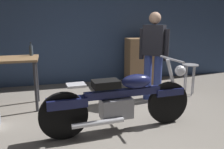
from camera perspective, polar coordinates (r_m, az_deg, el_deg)
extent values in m
plane|color=gray|center=(3.50, 3.63, -13.00)|extent=(12.00, 12.00, 0.00)
cube|color=#384C70|center=(5.85, -5.20, 13.29)|extent=(8.00, 0.12, 3.10)
cylinder|color=#2D2D33|center=(4.16, -17.94, -2.93)|extent=(0.05, 0.05, 0.86)
cylinder|color=#2D2D33|center=(4.67, -17.68, -1.19)|extent=(0.05, 0.05, 0.86)
cylinder|color=black|center=(3.66, 13.35, -6.64)|extent=(0.64, 0.11, 0.64)
cylinder|color=black|center=(3.17, -11.60, -9.77)|extent=(0.64, 0.11, 0.64)
cube|color=#191E4C|center=(3.61, 13.50, -4.01)|extent=(0.45, 0.17, 0.10)
cube|color=#191E4C|center=(3.11, -10.84, -6.70)|extent=(0.53, 0.21, 0.12)
cube|color=gray|center=(3.31, 1.03, -8.07)|extent=(0.45, 0.27, 0.28)
cube|color=#191E4C|center=(3.28, 2.69, -4.44)|extent=(1.10, 0.17, 0.10)
ellipsoid|color=#191E4C|center=(3.31, 5.95, -1.60)|extent=(0.45, 0.25, 0.20)
cube|color=black|center=(3.15, -1.52, -2.29)|extent=(0.37, 0.26, 0.10)
cube|color=silver|center=(3.06, -8.70, -2.54)|extent=(0.25, 0.21, 0.03)
cylinder|color=silver|center=(3.60, 14.44, -1.56)|extent=(0.27, 0.07, 0.68)
cylinder|color=silver|center=(3.51, 14.20, 3.59)|extent=(0.07, 0.60, 0.03)
sphere|color=silver|center=(3.63, 16.17, 0.89)|extent=(0.16, 0.16, 0.16)
cylinder|color=silver|center=(3.16, -3.35, -11.60)|extent=(0.70, 0.11, 0.07)
cylinder|color=#364795|center=(4.58, 10.96, -0.92)|extent=(0.15, 0.15, 0.88)
cylinder|color=#364795|center=(4.64, 8.60, -0.64)|extent=(0.15, 0.15, 0.88)
cube|color=#26262D|center=(4.49, 10.13, 8.16)|extent=(0.43, 0.42, 0.56)
cylinder|color=#26262D|center=(4.43, 13.06, 6.92)|extent=(0.09, 0.09, 0.58)
cylinder|color=#26262D|center=(4.58, 7.21, 7.35)|extent=(0.09, 0.09, 0.58)
sphere|color=tan|center=(4.48, 10.35, 13.26)|extent=(0.22, 0.22, 0.22)
cylinder|color=#B2B2B7|center=(5.08, 18.44, 2.21)|extent=(0.32, 0.32, 0.02)
cylinder|color=#B2B2B7|center=(5.21, 19.20, -1.20)|extent=(0.02, 0.02, 0.62)
cylinder|color=#B2B2B7|center=(5.23, 17.53, -1.00)|extent=(0.02, 0.02, 0.62)
cylinder|color=#B2B2B7|center=(5.09, 17.14, -1.37)|extent=(0.02, 0.02, 0.62)
cylinder|color=#B2B2B7|center=(5.06, 18.86, -1.58)|extent=(0.02, 0.02, 0.62)
cube|color=#99724C|center=(5.79, 7.44, 3.28)|extent=(0.80, 0.44, 1.10)
sphere|color=tan|center=(5.54, 8.44, 5.93)|extent=(0.04, 0.04, 0.04)
sphere|color=tan|center=(5.58, 8.34, 2.88)|extent=(0.04, 0.04, 0.04)
sphere|color=tan|center=(5.64, 8.23, -0.12)|extent=(0.04, 0.04, 0.04)
cylinder|color=#3F4C59|center=(4.51, -18.95, 5.49)|extent=(0.06, 0.06, 0.18)
cylinder|color=#3F4C59|center=(4.49, -19.06, 6.94)|extent=(0.03, 0.03, 0.05)
cylinder|color=black|center=(4.49, -19.08, 7.32)|extent=(0.03, 0.03, 0.01)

